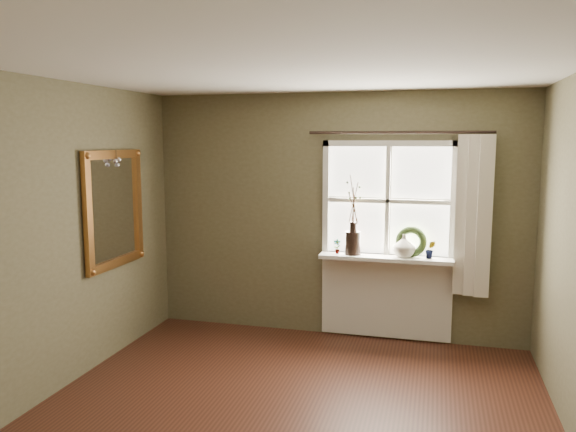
% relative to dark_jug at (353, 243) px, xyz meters
% --- Properties ---
extents(ceiling, '(4.50, 4.50, 0.00)m').
position_rel_dark_jug_xyz_m(ceiling, '(-0.21, -2.12, 1.56)').
color(ceiling, silver).
rests_on(ceiling, ground).
extents(wall_back, '(4.00, 0.10, 2.60)m').
position_rel_dark_jug_xyz_m(wall_back, '(-0.21, 0.18, 0.26)').
color(wall_back, brown).
rests_on(wall_back, ground).
extents(wall_left, '(0.10, 4.50, 2.60)m').
position_rel_dark_jug_xyz_m(wall_left, '(-2.26, -2.12, 0.26)').
color(wall_left, brown).
rests_on(wall_left, ground).
extents(wall_front, '(4.00, 0.10, 2.60)m').
position_rel_dark_jug_xyz_m(wall_front, '(-0.21, -4.42, 0.26)').
color(wall_front, brown).
rests_on(wall_front, ground).
extents(window_frame, '(1.36, 0.06, 1.24)m').
position_rel_dark_jug_xyz_m(window_frame, '(0.34, 0.11, 0.44)').
color(window_frame, silver).
rests_on(window_frame, wall_back).
extents(window_sill, '(1.36, 0.26, 0.04)m').
position_rel_dark_jug_xyz_m(window_sill, '(0.34, 0.00, -0.14)').
color(window_sill, silver).
rests_on(window_sill, wall_back).
extents(window_apron, '(1.36, 0.04, 0.88)m').
position_rel_dark_jug_xyz_m(window_apron, '(0.34, 0.11, -0.58)').
color(window_apron, silver).
rests_on(window_apron, ground).
extents(dark_jug, '(0.19, 0.19, 0.24)m').
position_rel_dark_jug_xyz_m(dark_jug, '(0.00, 0.00, 0.00)').
color(dark_jug, black).
rests_on(dark_jug, window_sill).
extents(cream_vase, '(0.30, 0.30, 0.23)m').
position_rel_dark_jug_xyz_m(cream_vase, '(0.52, 0.00, -0.00)').
color(cream_vase, beige).
rests_on(cream_vase, window_sill).
extents(wreath, '(0.32, 0.15, 0.33)m').
position_rel_dark_jug_xyz_m(wreath, '(0.59, 0.04, -0.00)').
color(wreath, '#293C1B').
rests_on(wreath, window_sill).
extents(potted_plant_left, '(0.09, 0.06, 0.15)m').
position_rel_dark_jug_xyz_m(potted_plant_left, '(-0.17, 0.00, -0.04)').
color(potted_plant_left, '#293C1B').
rests_on(potted_plant_left, window_sill).
extents(potted_plant_right, '(0.11, 0.09, 0.18)m').
position_rel_dark_jug_xyz_m(potted_plant_right, '(0.78, 0.00, -0.03)').
color(potted_plant_right, '#293C1B').
rests_on(potted_plant_right, window_sill).
extents(curtain, '(0.36, 0.12, 1.59)m').
position_rel_dark_jug_xyz_m(curtain, '(1.18, 0.01, 0.32)').
color(curtain, beige).
rests_on(curtain, wall_back).
extents(curtain_rod, '(1.84, 0.03, 0.03)m').
position_rel_dark_jug_xyz_m(curtain_rod, '(0.44, 0.05, 1.14)').
color(curtain_rod, black).
rests_on(curtain_rod, wall_back).
extents(gilt_mirror, '(0.10, 0.95, 1.13)m').
position_rel_dark_jug_xyz_m(gilt_mirror, '(-2.17, -0.98, 0.41)').
color(gilt_mirror, white).
rests_on(gilt_mirror, wall_left).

